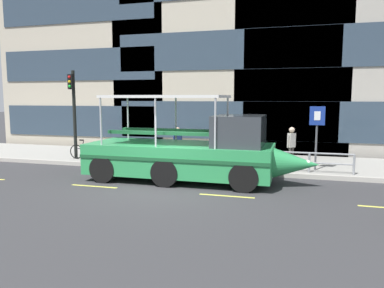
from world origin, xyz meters
The scene contains 12 objects.
ground_plane centered at (0.00, 0.00, 0.00)m, with size 120.00×120.00×0.00m, color #333335.
sidewalk centered at (0.00, 5.60, 0.09)m, with size 32.00×4.80×0.18m, color #99968E.
curb_edge centered at (0.00, 3.11, 0.09)m, with size 32.00×0.18×0.18m, color #B2ADA3.
lane_centreline centered at (0.00, -0.33, 0.00)m, with size 25.80×0.12×0.01m.
curb_guardrail centered at (0.88, 3.45, 0.73)m, with size 11.66×0.09×0.82m.
traffic_light_pole centered at (-6.03, 4.05, 2.77)m, with size 0.24×0.46×4.28m.
parking_sign centered at (5.28, 4.04, 1.96)m, with size 0.60×0.12×2.62m.
leaned_bicycle centered at (-5.29, 3.82, 0.56)m, with size 1.74×0.46×0.96m.
duck_tour_boat centered at (0.73, 1.49, 1.08)m, with size 8.74×2.65×3.24m.
pedestrian_near_bow centered at (4.29, 4.48, 1.22)m, with size 0.35×0.39×1.72m.
pedestrian_mid_left centered at (1.07, 4.06, 1.20)m, with size 0.44×0.31×1.69m.
pedestrian_mid_right centered at (-0.81, 4.42, 1.15)m, with size 0.34×0.36×1.61m.
Camera 1 is at (4.52, -11.84, 3.14)m, focal length 34.74 mm.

